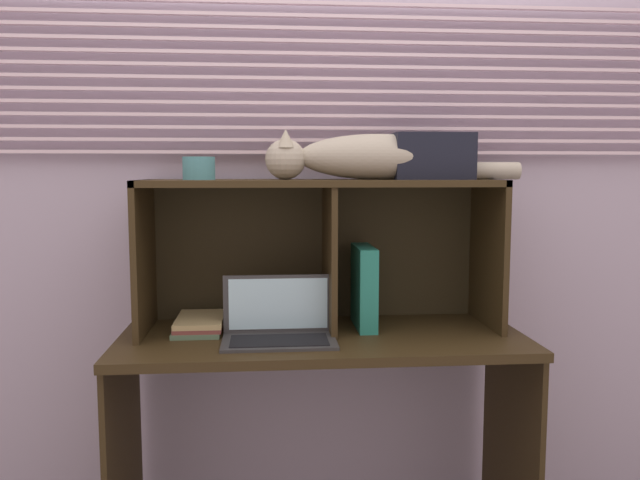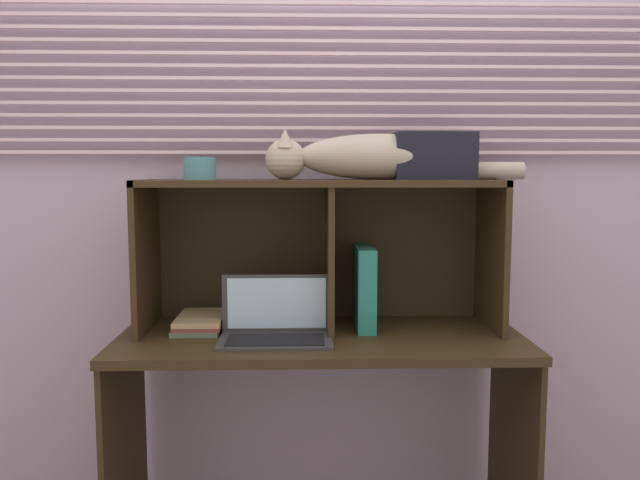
# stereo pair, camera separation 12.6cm
# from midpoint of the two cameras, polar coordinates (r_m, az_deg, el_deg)

# --- Properties ---
(back_panel_with_blinds) EXTENTS (4.40, 0.08, 2.50)m
(back_panel_with_blinds) POSITION_cam_midpoint_polar(r_m,az_deg,el_deg) (2.36, -2.01, 5.38)
(back_panel_with_blinds) COLOR #B9ABBE
(back_panel_with_blinds) RESTS_ON ground
(desk) EXTENTS (1.33, 0.56, 0.76)m
(desk) POSITION_cam_midpoint_polar(r_m,az_deg,el_deg) (2.16, -1.50, -12.47)
(desk) COLOR #342713
(desk) RESTS_ON ground
(hutch_shelf_unit) EXTENTS (1.20, 0.35, 0.51)m
(hutch_shelf_unit) POSITION_cam_midpoint_polar(r_m,az_deg,el_deg) (2.18, -1.62, 1.15)
(hutch_shelf_unit) COLOR #342713
(hutch_shelf_unit) RESTS_ON desk
(cat) EXTENTS (0.87, 0.17, 0.17)m
(cat) POSITION_cam_midpoint_polar(r_m,az_deg,el_deg) (2.15, 2.69, 7.43)
(cat) COLOR #B6AD95
(cat) RESTS_ON hutch_shelf_unit
(laptop) EXTENTS (0.36, 0.21, 0.20)m
(laptop) POSITION_cam_midpoint_polar(r_m,az_deg,el_deg) (2.05, -5.50, -7.80)
(laptop) COLOR #363636
(laptop) RESTS_ON desk
(binder_upright) EXTENTS (0.06, 0.23, 0.28)m
(binder_upright) POSITION_cam_midpoint_polar(r_m,az_deg,el_deg) (2.19, 2.33, -4.24)
(binder_upright) COLOR #25836D
(binder_upright) RESTS_ON desk
(book_stack) EXTENTS (0.16, 0.25, 0.05)m
(book_stack) POSITION_cam_midpoint_polar(r_m,az_deg,el_deg) (2.21, -12.41, -7.38)
(book_stack) COLOR #526E50
(book_stack) RESTS_ON desk
(small_basket) EXTENTS (0.11, 0.11, 0.08)m
(small_basket) POSITION_cam_midpoint_polar(r_m,az_deg,el_deg) (2.15, -12.51, 6.31)
(small_basket) COLOR teal
(small_basket) RESTS_ON hutch_shelf_unit
(storage_box) EXTENTS (0.27, 0.16, 0.16)m
(storage_box) POSITION_cam_midpoint_polar(r_m,az_deg,el_deg) (2.19, 8.37, 7.45)
(storage_box) COLOR black
(storage_box) RESTS_ON hutch_shelf_unit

